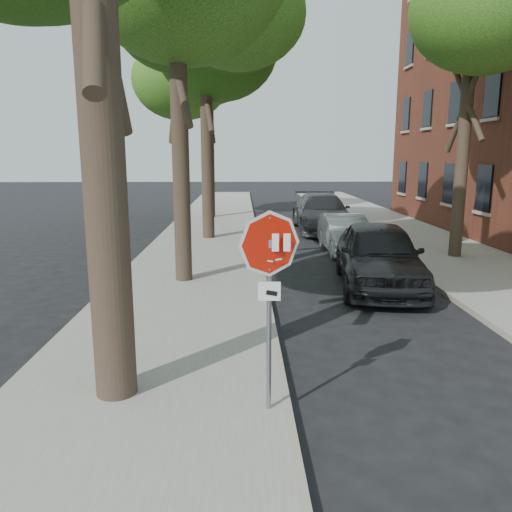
{
  "coord_description": "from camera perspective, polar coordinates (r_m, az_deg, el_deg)",
  "views": [
    {
      "loc": [
        -1.03,
        -6.02,
        3.38
      ],
      "look_at": [
        -0.85,
        0.55,
        2.05
      ],
      "focal_mm": 35.0,
      "sensor_mm": 36.0,
      "label": 1
    }
  ],
  "objects": [
    {
      "name": "ground",
      "position": [
        6.98,
        7.47,
        -17.63
      ],
      "size": [
        120.0,
        120.0,
        0.0
      ],
      "primitive_type": "plane",
      "color": "black",
      "rests_on": "ground"
    },
    {
      "name": "sidewalk_left",
      "position": [
        18.38,
        -6.13,
        0.96
      ],
      "size": [
        4.0,
        55.0,
        0.12
      ],
      "primitive_type": "cube",
      "color": "gray",
      "rests_on": "ground"
    },
    {
      "name": "sidewalk_right",
      "position": [
        19.63,
        19.44,
        1.03
      ],
      "size": [
        4.0,
        55.0,
        0.12
      ],
      "primitive_type": "cube",
      "color": "gray",
      "rests_on": "ground"
    },
    {
      "name": "curb_left",
      "position": [
        18.33,
        0.27,
        1.01
      ],
      "size": [
        0.12,
        55.0,
        0.13
      ],
      "primitive_type": "cube",
      "color": "#9E9384",
      "rests_on": "ground"
    },
    {
      "name": "curb_right",
      "position": [
        18.99,
        13.66,
        1.05
      ],
      "size": [
        0.12,
        55.0,
        0.13
      ],
      "primitive_type": "cube",
      "color": "#9E9384",
      "rests_on": "ground"
    },
    {
      "name": "stop_sign",
      "position": [
        6.17,
        1.54,
        -1.98
      ],
      "size": [
        0.76,
        0.34,
        2.61
      ],
      "color": "gray",
      "rests_on": "sidewalk_left"
    },
    {
      "name": "tree_mid_b",
      "position": [
        20.71,
        -5.92,
        24.25
      ],
      "size": [
        5.88,
        5.46,
        10.36
      ],
      "color": "black",
      "rests_on": "sidewalk_left"
    },
    {
      "name": "tree_far",
      "position": [
        27.45,
        -5.4,
        19.4
      ],
      "size": [
        5.29,
        4.91,
        9.33
      ],
      "color": "black",
      "rests_on": "sidewalk_left"
    },
    {
      "name": "tree_right",
      "position": [
        18.0,
        23.3,
        22.85
      ],
      "size": [
        5.29,
        4.91,
        9.33
      ],
      "color": "black",
      "rests_on": "sidewalk_right"
    },
    {
      "name": "car_a",
      "position": [
        13.25,
        13.84,
        0.09
      ],
      "size": [
        2.63,
        5.21,
        1.7
      ],
      "primitive_type": "imported",
      "rotation": [
        0.0,
        0.0,
        -0.13
      ],
      "color": "black",
      "rests_on": "ground"
    },
    {
      "name": "car_b",
      "position": [
        17.91,
        10.15,
        2.51
      ],
      "size": [
        1.41,
        4.01,
        1.32
      ],
      "primitive_type": "imported",
      "rotation": [
        0.0,
        0.0,
        0.0
      ],
      "color": "#AEB2B7",
      "rests_on": "ground"
    },
    {
      "name": "car_c",
      "position": [
        22.92,
        7.53,
        4.94
      ],
      "size": [
        2.41,
        5.76,
        1.66
      ],
      "primitive_type": "imported",
      "rotation": [
        0.0,
        0.0,
        -0.01
      ],
      "color": "#49494E",
      "rests_on": "ground"
    }
  ]
}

